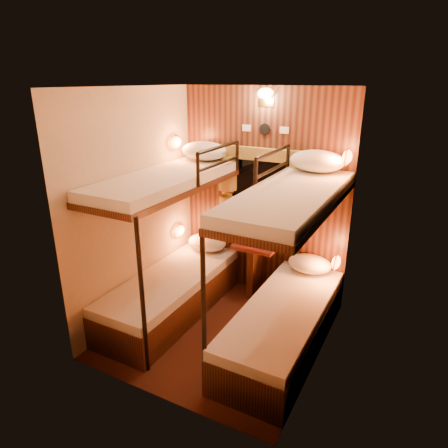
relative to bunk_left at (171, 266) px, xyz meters
The scene contains 22 objects.
floor 0.86m from the bunk_left, ahead, with size 2.10×2.10×0.00m, color #34160E.
ceiling 1.95m from the bunk_left, ahead, with size 2.10×2.10×0.00m, color silver.
wall_back 1.34m from the bunk_left, 56.56° to the left, with size 2.40×2.40×0.00m, color #C6B293.
wall_front 1.44m from the bunk_left, 59.93° to the right, with size 2.40×2.40×0.00m, color #C6B293.
wall_left 0.74m from the bunk_left, 168.93° to the right, with size 2.40×2.40×0.00m, color #C6B293.
wall_right 1.77m from the bunk_left, ahead, with size 2.40×2.40×0.00m, color #C6B293.
back_panel 1.33m from the bunk_left, 56.16° to the left, with size 2.00×0.03×2.40m, color black.
bunk_left is the anchor object (origin of this frame).
bunk_right 1.30m from the bunk_left, ahead, with size 0.72×1.90×1.82m.
window 1.30m from the bunk_left, 55.30° to the left, with size 1.00×0.12×0.79m.
curtains 1.32m from the bunk_left, 54.32° to the left, with size 1.10×0.22×1.00m.
back_fixtures 2.03m from the bunk_left, 55.16° to the left, with size 0.54×0.09×0.48m.
reading_lamps 1.13m from the bunk_left, 44.25° to the left, with size 2.00×0.20×1.25m.
table 1.02m from the bunk_left, 50.33° to the left, with size 0.50×0.34×0.66m.
bottle_left 0.97m from the bunk_left, 56.48° to the left, with size 0.07×0.07×0.25m.
bottle_right 1.09m from the bunk_left, 48.94° to the left, with size 0.06×0.06×0.22m.
sachet_a 1.18m from the bunk_left, 43.10° to the left, with size 0.08×0.06×0.01m, color silver.
sachet_b 1.17m from the bunk_left, 42.53° to the left, with size 0.07×0.05×0.01m, color silver.
pillow_lower_left 0.78m from the bunk_left, 90.16° to the left, with size 0.50×0.36×0.20m, color white.
pillow_lower_right 1.52m from the bunk_left, 31.15° to the left, with size 0.48×0.34×0.19m, color white.
pillow_upper_left 1.36m from the bunk_left, 90.17° to the left, with size 0.54×0.39×0.21m, color white.
pillow_upper_right 1.88m from the bunk_left, 29.87° to the left, with size 0.55×0.39×0.22m, color white.
Camera 1 is at (1.68, -3.09, 2.46)m, focal length 32.00 mm.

